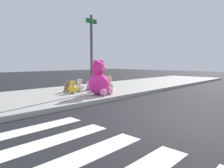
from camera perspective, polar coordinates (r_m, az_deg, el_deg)
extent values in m
plane|color=black|center=(5.24, 18.48, -10.02)|extent=(60.00, 60.00, 0.00)
cube|color=#9E9B93|center=(8.74, -14.07, -3.03)|extent=(28.00, 4.40, 0.15)
cube|color=white|center=(3.10, -14.68, -21.39)|extent=(3.20, 0.45, 0.00)
cube|color=white|center=(3.83, -22.06, -16.15)|extent=(3.20, 0.45, 0.00)
cube|color=white|center=(4.62, -26.76, -12.50)|extent=(3.20, 0.45, 0.00)
cylinder|color=#4C4C51|center=(8.59, -5.76, 8.18)|extent=(0.11, 0.11, 3.20)
cube|color=#19722D|center=(8.73, -5.76, 17.07)|extent=(0.56, 0.03, 0.18)
sphere|color=#F22D93|center=(8.14, -3.74, 0.01)|extent=(0.84, 0.84, 0.84)
ellipsoid|color=pink|center=(7.97, -1.93, -0.11)|extent=(0.49, 0.29, 0.55)
sphere|color=#F22D93|center=(8.10, -3.77, 4.44)|extent=(0.55, 0.55, 0.55)
sphere|color=pink|center=(7.97, -2.36, 4.19)|extent=(0.25, 0.25, 0.25)
sphere|color=#F22D93|center=(8.26, -3.02, 6.01)|extent=(0.21, 0.21, 0.21)
sphere|color=#F22D93|center=(8.41, -1.62, 0.65)|extent=(0.26, 0.26, 0.26)
sphere|color=pink|center=(8.18, -0.73, -1.91)|extent=(0.29, 0.29, 0.29)
sphere|color=#F22D93|center=(7.94, -4.57, 6.00)|extent=(0.21, 0.21, 0.21)
sphere|color=#F22D93|center=(7.75, -4.75, 0.17)|extent=(0.26, 0.26, 0.26)
sphere|color=pink|center=(7.79, -2.49, -2.31)|extent=(0.29, 0.29, 0.29)
sphere|color=red|center=(9.36, -3.66, -0.76)|extent=(0.34, 0.34, 0.34)
ellipsoid|color=#DB7B7B|center=(9.36, -4.41, -0.76)|extent=(0.19, 0.18, 0.22)
sphere|color=red|center=(9.33, -3.68, 0.79)|extent=(0.22, 0.22, 0.22)
sphere|color=#DB7B7B|center=(9.34, -4.26, 0.71)|extent=(0.10, 0.10, 0.10)
sphere|color=red|center=(9.24, -3.71, 1.30)|extent=(0.09, 0.09, 0.09)
sphere|color=red|center=(9.20, -4.00, -0.72)|extent=(0.11, 0.11, 0.11)
sphere|color=#DB7B7B|center=(9.29, -4.59, -1.51)|extent=(0.12, 0.12, 0.12)
sphere|color=red|center=(9.40, -3.65, 1.37)|extent=(0.09, 0.09, 0.09)
sphere|color=red|center=(9.52, -3.86, -0.49)|extent=(0.11, 0.11, 0.11)
sphere|color=#DB7B7B|center=(9.47, -4.50, -1.36)|extent=(0.12, 0.12, 0.12)
sphere|color=#B28CD8|center=(9.48, -6.31, -0.83)|extent=(0.29, 0.29, 0.29)
ellipsoid|color=silver|center=(9.50, -6.94, -0.83)|extent=(0.17, 0.16, 0.19)
sphere|color=#B28CD8|center=(9.46, -6.33, 0.49)|extent=(0.19, 0.19, 0.19)
sphere|color=silver|center=(9.47, -6.82, 0.42)|extent=(0.09, 0.09, 0.09)
sphere|color=#B28CD8|center=(9.38, -6.40, 0.92)|extent=(0.07, 0.07, 0.07)
sphere|color=#B28CD8|center=(9.35, -6.68, -0.80)|extent=(0.09, 0.09, 0.09)
sphere|color=silver|center=(9.43, -7.14, -1.47)|extent=(0.10, 0.10, 0.10)
sphere|color=#B28CD8|center=(9.52, -6.27, 0.99)|extent=(0.07, 0.07, 0.07)
sphere|color=#B28CD8|center=(9.62, -6.40, -0.60)|extent=(0.09, 0.09, 0.09)
sphere|color=silver|center=(9.59, -6.97, -1.34)|extent=(0.10, 0.10, 0.10)
sphere|color=tan|center=(9.00, -0.96, -0.73)|extent=(0.43, 0.43, 0.43)
ellipsoid|color=beige|center=(9.09, -1.73, -0.66)|extent=(0.25, 0.12, 0.28)
sphere|color=tan|center=(8.97, -0.97, 1.30)|extent=(0.28, 0.28, 0.28)
sphere|color=beige|center=(9.04, -1.57, 1.23)|extent=(0.13, 0.13, 0.13)
sphere|color=tan|center=(8.88, -1.36, 1.98)|extent=(0.11, 0.11, 0.11)
sphere|color=tan|center=(8.87, -2.04, -0.63)|extent=(0.13, 0.13, 0.13)
sphere|color=beige|center=(9.04, -2.33, -1.61)|extent=(0.15, 0.15, 0.15)
sphere|color=tan|center=(9.04, -0.59, 2.05)|extent=(0.11, 0.11, 0.11)
sphere|color=tan|center=(9.19, -0.45, -0.39)|extent=(0.13, 0.13, 0.13)
sphere|color=beige|center=(9.22, -1.41, -1.45)|extent=(0.15, 0.15, 0.15)
sphere|color=yellow|center=(8.64, -10.87, -1.47)|extent=(0.32, 0.32, 0.32)
ellipsoid|color=#F0DB80|center=(8.53, -11.05, -1.57)|extent=(0.17, 0.18, 0.21)
sphere|color=yellow|center=(8.62, -10.91, 0.11)|extent=(0.21, 0.21, 0.21)
sphere|color=#F0DB80|center=(8.53, -11.04, -0.03)|extent=(0.10, 0.10, 0.10)
sphere|color=yellow|center=(8.59, -10.44, 0.67)|extent=(0.08, 0.08, 0.08)
sphere|color=yellow|center=(8.57, -9.94, -1.36)|extent=(0.10, 0.10, 0.10)
sphere|color=#F0DB80|center=(8.51, -10.48, -2.30)|extent=(0.11, 0.11, 0.11)
sphere|color=yellow|center=(8.63, -11.40, 0.67)|extent=(0.08, 0.08, 0.08)
sphere|color=yellow|center=(8.64, -11.93, -1.34)|extent=(0.10, 0.10, 0.10)
sphere|color=#F0DB80|center=(8.55, -11.64, -2.29)|extent=(0.11, 0.11, 0.11)
sphere|color=white|center=(9.13, -9.02, -0.98)|extent=(0.34, 0.34, 0.34)
ellipsoid|color=white|center=(9.01, -9.27, -1.07)|extent=(0.17, 0.20, 0.22)
sphere|color=white|center=(9.10, -9.04, 0.63)|extent=(0.23, 0.23, 0.23)
sphere|color=white|center=(9.01, -9.24, 0.48)|extent=(0.10, 0.10, 0.10)
sphere|color=white|center=(9.07, -8.58, 1.19)|extent=(0.09, 0.09, 0.09)
sphere|color=white|center=(9.03, -8.13, -0.87)|extent=(0.11, 0.11, 0.11)
sphere|color=white|center=(8.98, -8.73, -1.82)|extent=(0.12, 0.12, 0.12)
sphere|color=white|center=(9.12, -9.52, 1.20)|extent=(0.09, 0.09, 0.09)
sphere|color=white|center=(9.14, -10.08, -0.83)|extent=(0.11, 0.11, 0.11)
sphere|color=white|center=(9.04, -9.87, -1.79)|extent=(0.12, 0.12, 0.12)
sphere|color=olive|center=(9.04, -12.30, -1.24)|extent=(0.30, 0.30, 0.30)
ellipsoid|color=tan|center=(8.97, -12.83, -1.31)|extent=(0.08, 0.17, 0.20)
sphere|color=olive|center=(9.02, -12.33, 0.19)|extent=(0.20, 0.20, 0.20)
sphere|color=tan|center=(8.96, -12.74, 0.07)|extent=(0.09, 0.09, 0.09)
sphere|color=olive|center=(8.96, -12.06, 0.67)|extent=(0.08, 0.08, 0.08)
sphere|color=olive|center=(8.91, -11.90, -1.19)|extent=(0.09, 0.09, 0.09)
sphere|color=tan|center=(8.91, -12.58, -2.00)|extent=(0.10, 0.10, 0.10)
sphere|color=olive|center=(9.06, -12.62, 0.71)|extent=(0.08, 0.08, 0.08)
sphere|color=olive|center=(9.13, -13.06, -1.05)|extent=(0.09, 0.09, 0.09)
sphere|color=tan|center=(9.04, -13.25, -1.90)|extent=(0.10, 0.10, 0.10)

